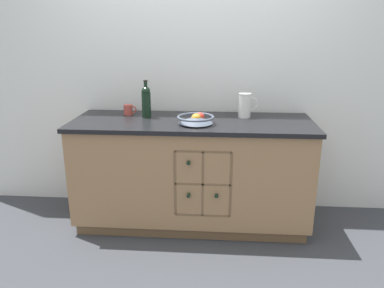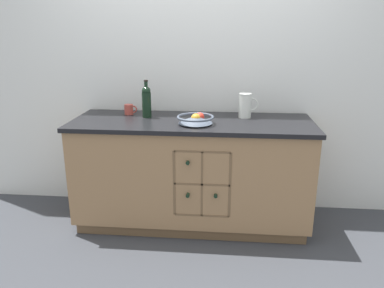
{
  "view_description": "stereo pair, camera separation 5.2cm",
  "coord_description": "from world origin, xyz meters",
  "px_view_note": "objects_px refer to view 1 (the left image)",
  "views": [
    {
      "loc": [
        0.22,
        -2.95,
        1.62
      ],
      "look_at": [
        0.0,
        0.0,
        0.71
      ],
      "focal_mm": 35.0,
      "sensor_mm": 36.0,
      "label": 1
    },
    {
      "loc": [
        0.28,
        -2.94,
        1.62
      ],
      "look_at": [
        0.0,
        0.0,
        0.71
      ],
      "focal_mm": 35.0,
      "sensor_mm": 36.0,
      "label": 2
    }
  ],
  "objects_px": {
    "ceramic_mug": "(129,110)",
    "standing_wine_bottle": "(146,101)",
    "white_pitcher": "(245,105)",
    "fruit_bowl": "(196,119)"
  },
  "relations": [
    {
      "from": "fruit_bowl",
      "to": "white_pitcher",
      "type": "relative_size",
      "value": 1.41
    },
    {
      "from": "ceramic_mug",
      "to": "standing_wine_bottle",
      "type": "relative_size",
      "value": 0.36
    },
    {
      "from": "ceramic_mug",
      "to": "standing_wine_bottle",
      "type": "xyz_separation_m",
      "value": [
        0.18,
        -0.09,
        0.1
      ]
    },
    {
      "from": "white_pitcher",
      "to": "ceramic_mug",
      "type": "distance_m",
      "value": 1.0
    },
    {
      "from": "fruit_bowl",
      "to": "white_pitcher",
      "type": "xyz_separation_m",
      "value": [
        0.39,
        0.26,
        0.07
      ]
    },
    {
      "from": "fruit_bowl",
      "to": "white_pitcher",
      "type": "distance_m",
      "value": 0.47
    },
    {
      "from": "white_pitcher",
      "to": "standing_wine_bottle",
      "type": "distance_m",
      "value": 0.82
    },
    {
      "from": "white_pitcher",
      "to": "standing_wine_bottle",
      "type": "height_order",
      "value": "standing_wine_bottle"
    },
    {
      "from": "ceramic_mug",
      "to": "standing_wine_bottle",
      "type": "bearing_deg",
      "value": -27.94
    },
    {
      "from": "fruit_bowl",
      "to": "ceramic_mug",
      "type": "xyz_separation_m",
      "value": [
        -0.6,
        0.29,
        0.0
      ]
    }
  ]
}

